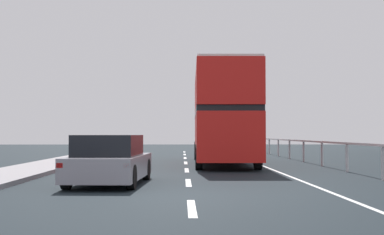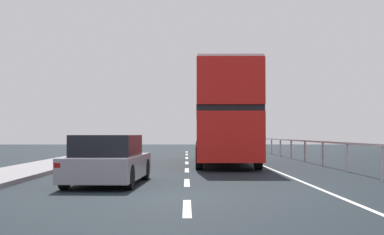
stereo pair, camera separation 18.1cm
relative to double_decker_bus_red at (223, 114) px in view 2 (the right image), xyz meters
The scene contains 5 objects.
ground_plane 13.03m from the double_decker_bus_red, 97.78° to the right, with size 73.65×120.00×0.10m, color black.
lane_paint_markings 4.59m from the double_decker_bus_red, 84.86° to the right, with size 3.55×46.00×0.01m.
bridge_side_railing 5.79m from the double_decker_bus_red, 41.20° to the right, with size 0.10×42.00×1.11m.
double_decker_bus_red is the anchor object (origin of this frame).
hatchback_car_near 10.96m from the double_decker_bus_red, 111.39° to the right, with size 2.08×4.47×1.39m.
Camera 2 is at (-0.01, -12.34, 1.41)m, focal length 49.57 mm.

